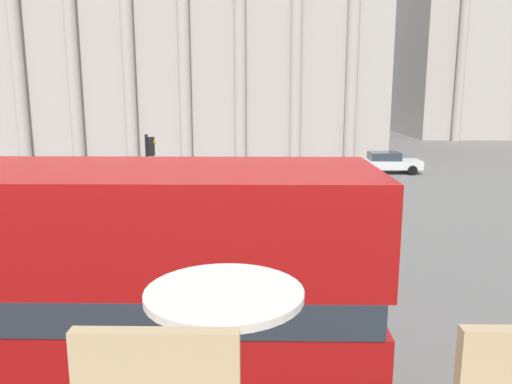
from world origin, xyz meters
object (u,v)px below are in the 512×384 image
at_px(traffic_light_mid, 150,167).
at_px(plaza_building_left, 195,5).
at_px(cafe_dining_table, 225,338).
at_px(double_decker_bus, 5,293).
at_px(traffic_light_near, 113,208).
at_px(car_white, 386,162).
at_px(pedestrian_blue, 49,216).

bearing_deg(traffic_light_mid, plaza_building_left, 93.64).
distance_m(cafe_dining_table, traffic_light_mid, 17.22).
relative_size(double_decker_bus, plaza_building_left, 0.33).
relative_size(traffic_light_near, traffic_light_mid, 0.97).
bearing_deg(cafe_dining_table, double_decker_bus, 126.07).
bearing_deg(cafe_dining_table, traffic_light_near, 109.40).
bearing_deg(traffic_light_near, car_white, 59.93).
bearing_deg(cafe_dining_table, plaza_building_left, 97.68).
height_order(double_decker_bus, car_white, double_decker_bus).
xyz_separation_m(plaza_building_left, traffic_light_mid, (1.70, -26.71, -10.11)).
relative_size(double_decker_bus, traffic_light_mid, 2.91).
distance_m(car_white, pedestrian_blue, 21.69).
height_order(plaza_building_left, car_white, plaza_building_left).
relative_size(traffic_light_mid, car_white, 0.85).
bearing_deg(traffic_light_mid, double_decker_bus, -86.96).
height_order(double_decker_bus, plaza_building_left, plaza_building_left).
relative_size(plaza_building_left, pedestrian_blue, 19.08).
bearing_deg(plaza_building_left, traffic_light_mid, -86.36).
bearing_deg(pedestrian_blue, plaza_building_left, -44.04).
bearing_deg(double_decker_bus, plaza_building_left, 101.04).
relative_size(traffic_light_near, car_white, 0.82).
distance_m(traffic_light_near, car_white, 23.09).
relative_size(traffic_light_mid, pedestrian_blue, 2.14).
bearing_deg(traffic_light_mid, pedestrian_blue, -145.56).
bearing_deg(plaza_building_left, car_white, -43.76).
bearing_deg(double_decker_bus, cafe_dining_table, -46.35).
bearing_deg(pedestrian_blue, traffic_light_near, 177.79).
relative_size(traffic_light_near, pedestrian_blue, 2.07).
distance_m(plaza_building_left, traffic_light_near, 34.76).
distance_m(double_decker_bus, pedestrian_blue, 10.46).
distance_m(cafe_dining_table, traffic_light_near, 10.94).
height_order(cafe_dining_table, pedestrian_blue, cafe_dining_table).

